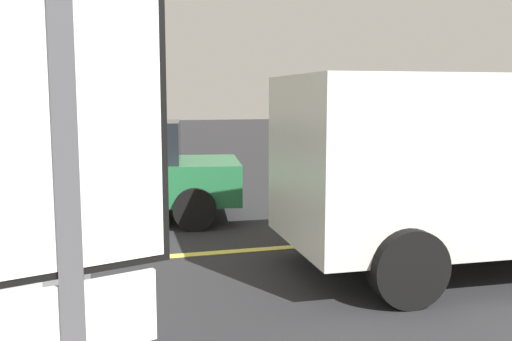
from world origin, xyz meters
TOP-DOWN VIEW (x-y plane):
  - lane_marking_centre at (3.00, 0.00)m, footprint 28.00×0.16m
  - speed_limit_sign at (1.53, -5.44)m, footprint 0.52×0.19m
  - white_van at (6.18, -1.37)m, footprint 5.28×2.44m
  - car_green_behind_van at (1.70, 2.40)m, footprint 4.68×2.53m

SIDE VIEW (x-z plane):
  - lane_marking_centre at x=3.00m, z-range 0.00..0.01m
  - car_green_behind_van at x=1.70m, z-range 0.01..1.59m
  - white_van at x=6.18m, z-range 0.17..2.37m
  - speed_limit_sign at x=1.53m, z-range 0.50..3.02m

